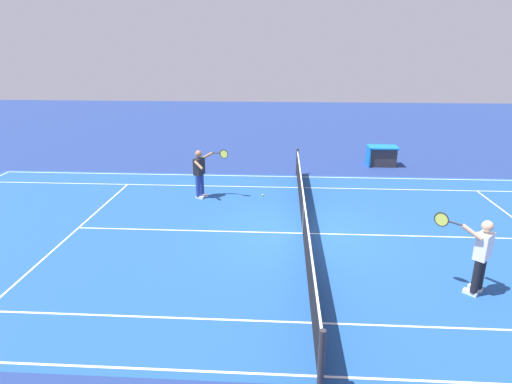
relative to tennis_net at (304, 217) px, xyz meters
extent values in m
plane|color=navy|center=(0.00, 0.00, -0.49)|extent=(60.00, 60.00, 0.00)
cube|color=#1E4C93|center=(0.00, 0.00, -0.49)|extent=(24.20, 11.40, 0.00)
cube|color=white|center=(0.00, -5.50, -0.49)|extent=(23.80, 0.05, 0.01)
cube|color=white|center=(0.00, 5.50, -0.49)|extent=(23.80, 0.05, 0.01)
cube|color=white|center=(0.00, -4.11, -0.49)|extent=(23.80, 0.05, 0.01)
cube|color=white|center=(0.00, 4.11, -0.49)|extent=(23.80, 0.05, 0.01)
cube|color=white|center=(6.40, 0.00, -0.49)|extent=(0.05, 8.22, 0.01)
cube|color=white|center=(0.00, 0.00, -0.49)|extent=(12.80, 0.05, 0.01)
cylinder|color=#2D2D33|center=(0.00, -5.80, 0.05)|extent=(0.10, 0.10, 1.08)
cylinder|color=#2D2D33|center=(0.00, 5.80, 0.05)|extent=(0.10, 0.10, 1.08)
cube|color=black|center=(0.00, 0.00, -0.05)|extent=(0.02, 11.60, 0.88)
cube|color=white|center=(0.00, 0.00, 0.46)|extent=(0.04, 11.60, 0.06)
cube|color=white|center=(0.00, 0.00, -0.05)|extent=(0.04, 0.06, 0.88)
cylinder|color=navy|center=(3.45, -2.72, -0.04)|extent=(0.15, 0.15, 0.74)
cube|color=white|center=(3.39, -2.70, -0.45)|extent=(0.30, 0.21, 0.09)
cylinder|color=navy|center=(3.35, -2.94, -0.04)|extent=(0.15, 0.15, 0.74)
cube|color=white|center=(3.30, -2.92, -0.45)|extent=(0.30, 0.21, 0.09)
cube|color=black|center=(3.40, -2.83, 0.61)|extent=(0.37, 0.44, 0.56)
sphere|color=#9E704C|center=(3.40, -2.83, 1.04)|extent=(0.23, 0.23, 0.23)
cylinder|color=#9E704C|center=(3.35, -2.51, 0.74)|extent=(0.37, 0.34, 0.26)
cylinder|color=#9E704C|center=(3.13, -3.02, 0.94)|extent=(0.42, 0.12, 0.30)
cylinder|color=#232326|center=(2.82, -2.96, 1.05)|extent=(0.27, 0.14, 0.04)
torus|color=#232326|center=(2.55, -2.85, 1.05)|extent=(0.30, 0.14, 0.31)
cylinder|color=#C6D84C|center=(2.55, -2.85, 1.05)|extent=(0.25, 0.11, 0.27)
cylinder|color=black|center=(-3.56, 2.79, -0.04)|extent=(0.15, 0.15, 0.74)
cube|color=white|center=(-3.52, 2.75, -0.45)|extent=(0.28, 0.27, 0.09)
cylinder|color=black|center=(-3.40, 2.96, -0.04)|extent=(0.15, 0.15, 0.74)
cube|color=white|center=(-3.36, 2.92, -0.45)|extent=(0.28, 0.27, 0.09)
cube|color=white|center=(-3.48, 2.88, 0.61)|extent=(0.44, 0.44, 0.56)
sphere|color=#DBAA84|center=(-3.48, 2.88, 1.04)|extent=(0.23, 0.23, 0.23)
cylinder|color=#DBAA84|center=(-3.55, 2.55, 0.74)|extent=(0.27, 0.41, 0.26)
cylinder|color=#DBAA84|center=(-3.16, 2.96, 0.94)|extent=(0.42, 0.26, 0.30)
cylinder|color=#232326|center=(-2.89, 2.78, 1.05)|extent=(0.23, 0.22, 0.04)
torus|color=#232326|center=(-2.68, 2.58, 1.05)|extent=(0.24, 0.23, 0.31)
cylinder|color=#C6D84C|center=(-2.68, 2.58, 1.05)|extent=(0.20, 0.19, 0.27)
sphere|color=#CCE01E|center=(1.26, -3.10, -0.46)|extent=(0.07, 0.07, 0.07)
cube|color=#2D2D33|center=(-3.72, -7.46, -0.09)|extent=(1.10, 0.70, 0.80)
cube|color=blue|center=(-3.72, -7.46, 0.33)|extent=(1.24, 0.84, 0.06)
cube|color=blue|center=(-3.12, -7.46, -0.07)|extent=(0.06, 0.84, 0.84)
camera|label=1|loc=(0.64, 11.06, 4.43)|focal=30.35mm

